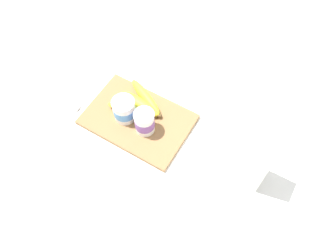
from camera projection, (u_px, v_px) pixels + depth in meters
ground_plane at (138, 121)px, 1.12m from camera, size 2.40×2.40×0.00m
cutting_board at (138, 120)px, 1.12m from camera, size 0.34×0.23×0.02m
cereal_box at (236, 146)px, 0.92m from camera, size 0.20×0.07×0.27m
yogurt_cup_front at (145, 122)px, 1.05m from camera, size 0.07×0.07×0.09m
yogurt_cup_back at (124, 110)px, 1.08m from camera, size 0.07×0.07×0.08m
banana_bunch at (139, 103)px, 1.12m from camera, size 0.18×0.16×0.04m
spoon at (77, 100)px, 1.16m from camera, size 0.09×0.12×0.01m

